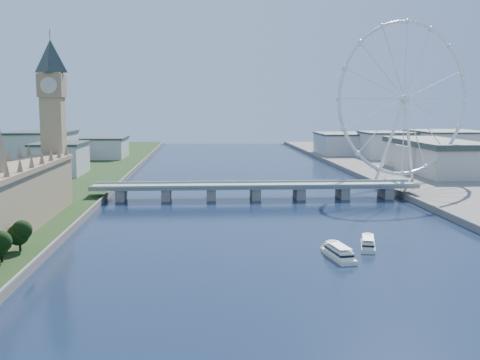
{
  "coord_description": "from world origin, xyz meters",
  "views": [
    {
      "loc": [
        -35.52,
        -102.39,
        62.81
      ],
      "look_at": [
        -16.05,
        210.0,
        24.04
      ],
      "focal_mm": 45.0,
      "sensor_mm": 36.0,
      "label": 1
    }
  ],
  "objects": [
    {
      "name": "big_ben",
      "position": [
        -128.0,
        278.0,
        66.57
      ],
      "size": [
        20.02,
        20.02,
        110.0
      ],
      "color": "tan",
      "rests_on": "ground"
    },
    {
      "name": "westminster_bridge",
      "position": [
        0.0,
        300.0,
        6.63
      ],
      "size": [
        220.0,
        22.0,
        9.5
      ],
      "color": "gray",
      "rests_on": "ground"
    },
    {
      "name": "london_eye",
      "position": [
        119.98,
        355.08,
        67.52
      ],
      "size": [
        113.6,
        39.12,
        124.3
      ],
      "color": "silver",
      "rests_on": "ground"
    },
    {
      "name": "county_hall",
      "position": [
        175.0,
        430.0,
        0.0
      ],
      "size": [
        54.0,
        144.0,
        35.0
      ],
      "primitive_type": null,
      "color": "beige",
      "rests_on": "ground"
    },
    {
      "name": "city_skyline",
      "position": [
        39.22,
        560.08,
        16.96
      ],
      "size": [
        505.0,
        280.0,
        32.0
      ],
      "color": "beige",
      "rests_on": "ground"
    },
    {
      "name": "tour_boat_near",
      "position": [
        20.35,
        137.3,
        0.0
      ],
      "size": [
        10.92,
        28.4,
        6.1
      ],
      "primitive_type": null,
      "rotation": [
        0.0,
        0.0,
        0.14
      ],
      "color": "#F2EECB",
      "rests_on": "ground"
    },
    {
      "name": "tour_boat_far",
      "position": [
        37.37,
        154.3,
        0.0
      ],
      "size": [
        12.45,
        25.96,
        5.52
      ],
      "primitive_type": null,
      "rotation": [
        0.0,
        0.0,
        -0.25
      ],
      "color": "beige",
      "rests_on": "ground"
    }
  ]
}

